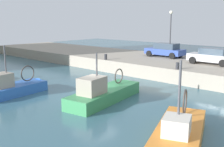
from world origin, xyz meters
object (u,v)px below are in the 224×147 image
object	(u,v)px
parked_car_blue	(165,50)
mooring_bollard_mid	(177,66)
fishing_boat_blue	(17,92)
mooring_bollard_north	(106,57)
fishing_boat_green	(107,98)
parked_car_silver	(212,56)
quay_streetlamp	(171,26)
fishing_boat_orange	(180,137)

from	to	relation	value
parked_car_blue	mooring_bollard_mid	size ratio (longest dim) A/B	7.54
fishing_boat_blue	mooring_bollard_north	bearing A→B (deg)	6.70
fishing_boat_green	parked_car_silver	distance (m)	11.81
parked_car_blue	mooring_bollard_north	distance (m)	6.64
parked_car_silver	quay_streetlamp	size ratio (longest dim) A/B	0.83
fishing_boat_blue	mooring_bollard_north	distance (m)	10.55
mooring_bollard_north	quay_streetlamp	world-z (taller)	quay_streetlamp
mooring_bollard_mid	mooring_bollard_north	bearing A→B (deg)	90.00
fishing_boat_orange	parked_car_blue	world-z (taller)	fishing_boat_orange
parked_car_blue	quay_streetlamp	xyz separation A→B (m)	(-0.08, -0.58, 2.51)
fishing_boat_green	fishing_boat_blue	xyz separation A→B (m)	(-3.19, 5.72, -0.01)
fishing_boat_orange	mooring_bollard_mid	size ratio (longest dim) A/B	10.98
parked_car_blue	mooring_bollard_mid	bearing A→B (deg)	-140.74
fishing_boat_green	mooring_bollard_north	bearing A→B (deg)	43.95
fishing_boat_green	fishing_boat_blue	world-z (taller)	fishing_boat_blue
fishing_boat_orange	parked_car_silver	size ratio (longest dim) A/B	1.50
mooring_bollard_north	parked_car_silver	bearing A→B (deg)	-64.46
parked_car_blue	quay_streetlamp	world-z (taller)	quay_streetlamp
fishing_boat_blue	quay_streetlamp	world-z (taller)	quay_streetlamp
fishing_boat_green	quay_streetlamp	world-z (taller)	quay_streetlamp
mooring_bollard_north	mooring_bollard_mid	bearing A→B (deg)	-90.00
fishing_boat_blue	mooring_bollard_north	size ratio (longest dim) A/B	10.32
parked_car_blue	mooring_bollard_mid	xyz separation A→B (m)	(-5.73, -4.68, -0.47)
mooring_bollard_north	parked_car_blue	bearing A→B (deg)	-30.07
mooring_bollard_mid	quay_streetlamp	xyz separation A→B (m)	(5.65, 4.10, 2.98)
fishing_boat_orange	mooring_bollard_north	bearing A→B (deg)	55.07
fishing_boat_blue	mooring_bollard_mid	distance (m)	12.48
fishing_boat_blue	mooring_bollard_mid	xyz separation A→B (m)	(10.39, -6.78, 1.34)
mooring_bollard_mid	mooring_bollard_north	distance (m)	8.00
fishing_boat_orange	mooring_bollard_north	xyz separation A→B (m)	(9.40, 13.46, 1.38)
parked_car_silver	parked_car_blue	bearing A→B (deg)	75.82
parked_car_blue	fishing_boat_green	bearing A→B (deg)	-164.34
fishing_boat_green	quay_streetlamp	distance (m)	13.89
parked_car_silver	fishing_boat_blue	bearing A→B (deg)	152.13
mooring_bollard_mid	parked_car_blue	bearing A→B (deg)	39.26
parked_car_silver	mooring_bollard_north	xyz separation A→B (m)	(-4.30, 8.99, -0.46)
quay_streetlamp	fishing_boat_orange	bearing A→B (deg)	-147.57
fishing_boat_blue	parked_car_blue	xyz separation A→B (m)	(16.12, -2.10, 1.81)
fishing_boat_orange	fishing_boat_blue	distance (m)	12.28
fishing_boat_green	fishing_boat_orange	world-z (taller)	fishing_boat_orange
parked_car_silver	fishing_boat_green	bearing A→B (deg)	169.90
fishing_boat_orange	parked_car_blue	xyz separation A→B (m)	(15.13, 10.15, 1.85)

